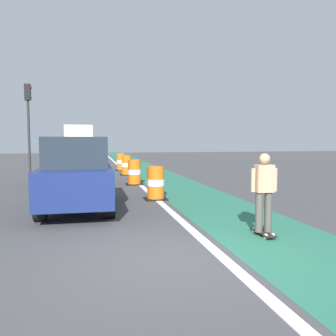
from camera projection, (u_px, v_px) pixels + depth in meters
ground_plane at (169, 260)px, 5.68m from camera, size 100.00×100.00×0.00m
bike_lane_strip at (163, 178)px, 17.87m from camera, size 2.50×80.00×0.01m
lane_divider_stripe at (134, 179)px, 17.55m from camera, size 0.20×80.00×0.01m
skateboarder_on_lane at (264, 191)px, 7.10m from camera, size 0.57×0.80×1.69m
parked_suv_nearest at (77, 173)px, 9.92m from camera, size 1.95×4.61×2.04m
parked_suv_second at (74, 161)px, 15.62m from camera, size 2.04×4.66×2.04m
traffic_barrel_front at (156, 183)px, 11.50m from camera, size 0.73×0.73×1.09m
traffic_barrel_mid at (134, 173)px, 15.35m from camera, size 0.73×0.73×1.09m
traffic_barrel_back at (127, 166)px, 19.61m from camera, size 0.73×0.73×1.09m
traffic_barrel_far at (121, 162)px, 22.62m from camera, size 0.73×0.73×1.09m
delivery_truck_down_block at (78, 141)px, 32.24m from camera, size 2.72×7.72×3.23m
traffic_light_corner at (28, 113)px, 19.66m from camera, size 0.41×0.32×5.10m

